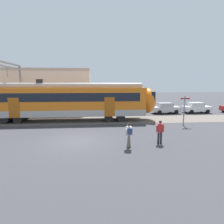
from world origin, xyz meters
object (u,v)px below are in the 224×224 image
Objects in this scene: pedestrian_white at (129,133)px; parked_car_white at (196,108)px; pedestrian_red at (160,130)px; crossing_signal at (184,106)px; parked_car_silver at (165,108)px.

pedestrian_white is 18.36m from parked_car_white.
pedestrian_red is (2.33, 0.68, -0.03)m from pedestrian_white.
pedestrian_white is 0.56× the size of crossing_signal.
pedestrian_red is 13.80m from parked_car_silver.
parked_car_silver is 4.74m from parked_car_white.
pedestrian_white is at bearing -120.19° from parked_car_silver.
crossing_signal reaches higher than parked_car_white.
pedestrian_red is 0.41× the size of parked_car_silver.
parked_car_silver is 1.01× the size of parked_car_white.
parked_car_silver is (5.45, 12.68, -0.18)m from pedestrian_red.
pedestrian_red is at bearing 16.26° from pedestrian_white.
parked_car_silver and parked_car_white have the same top height.
pedestrian_red is 0.41× the size of parked_car_white.
crossing_signal reaches higher than pedestrian_red.
pedestrian_red is 6.92m from crossing_signal.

